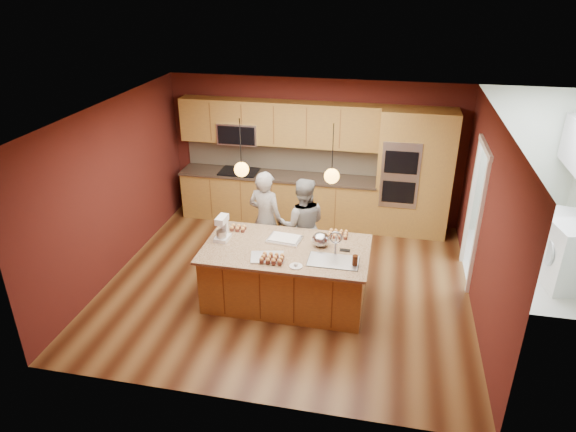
% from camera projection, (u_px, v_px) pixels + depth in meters
% --- Properties ---
extents(floor, '(5.50, 5.50, 0.00)m').
position_uv_depth(floor, '(287.00, 283.00, 8.02)').
color(floor, '#432210').
rests_on(floor, ground).
extents(ceiling, '(5.50, 5.50, 0.00)m').
position_uv_depth(ceiling, '(287.00, 112.00, 6.86)').
color(ceiling, white).
rests_on(ceiling, ground).
extents(wall_back, '(5.50, 0.00, 5.50)m').
position_uv_depth(wall_back, '(314.00, 151.00, 9.65)').
color(wall_back, '#4E1A15').
rests_on(wall_back, ground).
extents(wall_front, '(5.50, 0.00, 5.50)m').
position_uv_depth(wall_front, '(237.00, 302.00, 5.23)').
color(wall_front, '#4E1A15').
rests_on(wall_front, ground).
extents(wall_left, '(0.00, 5.00, 5.00)m').
position_uv_depth(wall_left, '(114.00, 189.00, 7.95)').
color(wall_left, '#4E1A15').
rests_on(wall_left, ground).
extents(wall_right, '(0.00, 5.00, 5.00)m').
position_uv_depth(wall_right, '(486.00, 221.00, 6.94)').
color(wall_right, '#4E1A15').
rests_on(wall_right, ground).
extents(cabinet_run, '(3.74, 0.64, 2.30)m').
position_uv_depth(cabinet_run, '(276.00, 171.00, 9.71)').
color(cabinet_run, olive).
rests_on(cabinet_run, floor).
extents(oven_column, '(1.30, 0.62, 2.30)m').
position_uv_depth(oven_column, '(414.00, 174.00, 9.13)').
color(oven_column, olive).
rests_on(oven_column, floor).
extents(doorway_trim, '(0.08, 1.11, 2.20)m').
position_uv_depth(doorway_trim, '(474.00, 216.00, 7.78)').
color(doorway_trim, white).
rests_on(doorway_trim, wall_right).
extents(pendant_left, '(0.20, 0.20, 0.80)m').
position_uv_depth(pendant_left, '(242.00, 169.00, 6.88)').
color(pendant_left, black).
rests_on(pendant_left, ceiling).
extents(pendant_right, '(0.20, 0.20, 0.80)m').
position_uv_depth(pendant_right, '(332.00, 176.00, 6.66)').
color(pendant_right, black).
rests_on(pendant_right, ceiling).
extents(island, '(2.35, 1.32, 1.25)m').
position_uv_depth(island, '(287.00, 274.00, 7.44)').
color(island, olive).
rests_on(island, floor).
extents(person_left, '(0.69, 0.56, 1.64)m').
position_uv_depth(person_left, '(266.00, 220.00, 8.18)').
color(person_left, black).
rests_on(person_left, floor).
extents(person_right, '(0.86, 0.72, 1.57)m').
position_uv_depth(person_right, '(302.00, 225.00, 8.09)').
color(person_right, gray).
rests_on(person_right, floor).
extents(stand_mixer, '(0.21, 0.28, 0.37)m').
position_uv_depth(stand_mixer, '(222.00, 230.00, 7.43)').
color(stand_mixer, white).
rests_on(stand_mixer, island).
extents(sheet_cake, '(0.52, 0.41, 0.05)m').
position_uv_depth(sheet_cake, '(285.00, 239.00, 7.46)').
color(sheet_cake, silver).
rests_on(sheet_cake, island).
extents(cooling_rack, '(0.51, 0.41, 0.02)m').
position_uv_depth(cooling_rack, '(267.00, 257.00, 7.01)').
color(cooling_rack, silver).
rests_on(cooling_rack, island).
extents(mixing_bowl, '(0.25, 0.25, 0.21)m').
position_uv_depth(mixing_bowl, '(321.00, 240.00, 7.27)').
color(mixing_bowl, '#B1B4B8').
rests_on(mixing_bowl, island).
extents(plate, '(0.18, 0.18, 0.01)m').
position_uv_depth(plate, '(296.00, 266.00, 6.79)').
color(plate, silver).
rests_on(plate, island).
extents(tumbler, '(0.08, 0.08, 0.15)m').
position_uv_depth(tumbler, '(355.00, 261.00, 6.80)').
color(tumbler, '#33170A').
rests_on(tumbler, island).
extents(phone, '(0.15, 0.08, 0.01)m').
position_uv_depth(phone, '(345.00, 250.00, 7.19)').
color(phone, black).
rests_on(phone, island).
extents(cupcakes_left, '(0.25, 0.17, 0.08)m').
position_uv_depth(cupcakes_left, '(238.00, 228.00, 7.74)').
color(cupcakes_left, '#D8964B').
rests_on(cupcakes_left, island).
extents(cupcakes_rack, '(0.33, 0.25, 0.07)m').
position_uv_depth(cupcakes_rack, '(272.00, 258.00, 6.89)').
color(cupcakes_rack, '#D8964B').
rests_on(cupcakes_rack, island).
extents(cupcakes_right, '(0.31, 0.23, 0.07)m').
position_uv_depth(cupcakes_right, '(338.00, 234.00, 7.57)').
color(cupcakes_right, '#D8964B').
rests_on(cupcakes_right, island).
extents(washer, '(0.76, 0.77, 1.03)m').
position_uv_depth(washer, '(571.00, 257.00, 7.71)').
color(washer, white).
rests_on(washer, floor).
extents(dryer, '(0.63, 0.65, 0.88)m').
position_uv_depth(dryer, '(554.00, 236.00, 8.50)').
color(dryer, white).
rests_on(dryer, floor).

